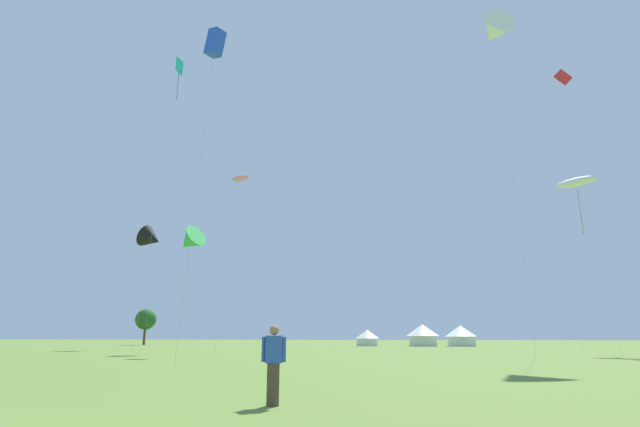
# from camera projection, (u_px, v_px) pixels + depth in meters

# --- Properties ---
(kite_pink_parafoil) EXTENTS (2.15, 2.10, 16.48)m
(kite_pink_parafoil) POSITION_uv_depth(u_px,v_px,m) (240.00, 179.00, 45.99)
(kite_pink_parafoil) COLOR pink
(kite_pink_parafoil) RESTS_ON ground
(kite_green_delta) EXTENTS (3.54, 3.33, 11.90)m
(kite_green_delta) POSITION_uv_depth(u_px,v_px,m) (190.00, 241.00, 46.46)
(kite_green_delta) COLOR green
(kite_green_delta) RESTS_ON ground
(kite_white_parafoil) EXTENTS (3.91, 3.51, 16.60)m
(kite_white_parafoil) POSITION_uv_depth(u_px,v_px,m) (576.00, 182.00, 46.79)
(kite_white_parafoil) COLOR white
(kite_white_parafoil) RESTS_ON ground
(kite_black_delta) EXTENTS (3.45, 3.37, 15.11)m
(kite_black_delta) POSITION_uv_depth(u_px,v_px,m) (152.00, 239.00, 60.33)
(kite_black_delta) COLOR black
(kite_black_delta) RESTS_ON ground
(kite_red_diamond) EXTENTS (3.32, 1.37, 33.93)m
(kite_red_diamond) POSITION_uv_depth(u_px,v_px,m) (563.00, 81.00, 59.52)
(kite_red_diamond) COLOR red
(kite_red_diamond) RESTS_ON ground
(kite_white_delta) EXTENTS (3.59, 3.70, 29.31)m
(kite_white_delta) POSITION_uv_depth(u_px,v_px,m) (494.00, 31.00, 42.47)
(kite_white_delta) COLOR white
(kite_white_delta) RESTS_ON ground
(kite_cyan_diamond) EXTENTS (2.07, 3.26, 33.74)m
(kite_cyan_diamond) POSITION_uv_depth(u_px,v_px,m) (179.00, 72.00, 56.82)
(kite_cyan_diamond) COLOR #1EB7CC
(kite_cyan_diamond) RESTS_ON ground
(kite_blue_box) EXTENTS (1.44, 1.88, 20.63)m
(kite_blue_box) POSITION_uv_depth(u_px,v_px,m) (215.00, 43.00, 30.79)
(kite_blue_box) COLOR blue
(kite_blue_box) RESTS_ON ground
(person_spectator) EXTENTS (0.57, 0.29, 1.73)m
(person_spectator) POSITION_uv_depth(u_px,v_px,m) (273.00, 366.00, 10.75)
(person_spectator) COLOR #473828
(person_spectator) RESTS_ON ground
(festival_tent_left) EXTENTS (3.81, 3.81, 2.48)m
(festival_tent_left) POSITION_uv_depth(u_px,v_px,m) (367.00, 337.00, 75.81)
(festival_tent_left) COLOR white
(festival_tent_left) RESTS_ON ground
(festival_tent_right) EXTENTS (5.06, 5.06, 3.29)m
(festival_tent_right) POSITION_uv_depth(u_px,v_px,m) (423.00, 334.00, 74.23)
(festival_tent_right) COLOR white
(festival_tent_right) RESTS_ON ground
(festival_tent_center) EXTENTS (4.75, 4.75, 3.09)m
(festival_tent_center) POSITION_uv_depth(u_px,v_px,m) (461.00, 335.00, 73.07)
(festival_tent_center) COLOR white
(festival_tent_center) RESTS_ON ground
(tree_distant_left) EXTENTS (3.58, 3.58, 6.16)m
(tree_distant_left) POSITION_uv_depth(u_px,v_px,m) (146.00, 320.00, 84.65)
(tree_distant_left) COLOR brown
(tree_distant_left) RESTS_ON ground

